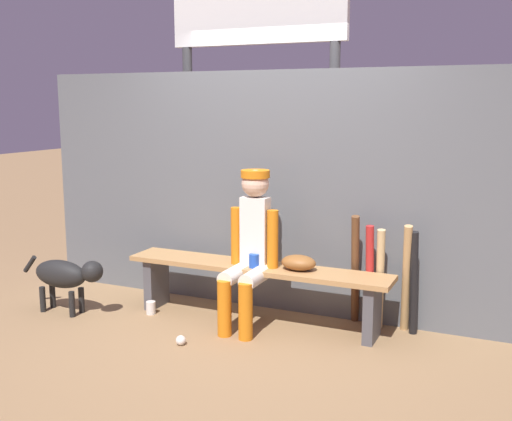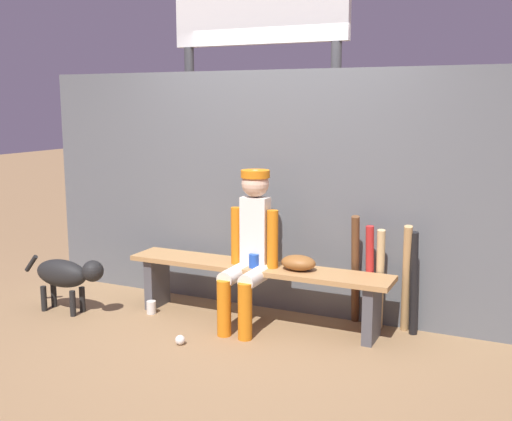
% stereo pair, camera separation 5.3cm
% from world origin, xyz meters
% --- Properties ---
extents(ground_plane, '(30.00, 30.00, 0.00)m').
position_xyz_m(ground_plane, '(0.00, 0.00, 0.00)').
color(ground_plane, olive).
extents(chainlink_fence, '(4.57, 0.03, 2.05)m').
position_xyz_m(chainlink_fence, '(0.00, 0.37, 1.03)').
color(chainlink_fence, '#595E63').
rests_on(chainlink_fence, ground_plane).
extents(dugout_bench, '(2.23, 0.36, 0.48)m').
position_xyz_m(dugout_bench, '(0.00, 0.00, 0.37)').
color(dugout_bench, '#AD7F4C').
rests_on(dugout_bench, ground_plane).
extents(player_seated, '(0.41, 0.55, 1.26)m').
position_xyz_m(player_seated, '(-0.01, -0.11, 0.69)').
color(player_seated, silver).
rests_on(player_seated, ground_plane).
extents(baseball_glove, '(0.28, 0.20, 0.12)m').
position_xyz_m(baseball_glove, '(0.37, 0.00, 0.54)').
color(baseball_glove, brown).
rests_on(baseball_glove, dugout_bench).
extents(bat_wood_dark, '(0.11, 0.26, 0.92)m').
position_xyz_m(bat_wood_dark, '(0.75, 0.27, 0.46)').
color(bat_wood_dark, brown).
rests_on(bat_wood_dark, ground_plane).
extents(bat_aluminum_red, '(0.08, 0.14, 0.85)m').
position_xyz_m(bat_aluminum_red, '(0.89, 0.21, 0.42)').
color(bat_aluminum_red, '#B22323').
rests_on(bat_aluminum_red, ground_plane).
extents(bat_wood_natural, '(0.10, 0.18, 0.83)m').
position_xyz_m(bat_wood_natural, '(0.96, 0.24, 0.41)').
color(bat_wood_natural, tan).
rests_on(bat_wood_natural, ground_plane).
extents(bat_wood_tan, '(0.11, 0.26, 0.88)m').
position_xyz_m(bat_wood_tan, '(1.17, 0.24, 0.44)').
color(bat_wood_tan, tan).
rests_on(bat_wood_tan, ground_plane).
extents(bat_aluminum_black, '(0.07, 0.16, 0.83)m').
position_xyz_m(bat_aluminum_black, '(1.23, 0.22, 0.42)').
color(bat_aluminum_black, black).
rests_on(bat_aluminum_black, ground_plane).
extents(baseball, '(0.07, 0.07, 0.07)m').
position_xyz_m(baseball, '(-0.31, -0.68, 0.04)').
color(baseball, white).
rests_on(baseball, ground_plane).
extents(cup_on_ground, '(0.08, 0.08, 0.11)m').
position_xyz_m(cup_on_ground, '(-0.90, -0.20, 0.06)').
color(cup_on_ground, silver).
rests_on(cup_on_ground, ground_plane).
extents(cup_on_bench, '(0.08, 0.08, 0.11)m').
position_xyz_m(cup_on_bench, '(0.02, -0.08, 0.54)').
color(cup_on_bench, '#1E47AD').
rests_on(cup_on_bench, dugout_bench).
extents(scoreboard, '(2.10, 0.27, 3.46)m').
position_xyz_m(scoreboard, '(-0.48, 1.23, 2.40)').
color(scoreboard, '#3F3F42').
rests_on(scoreboard, ground_plane).
extents(dog, '(0.84, 0.20, 0.49)m').
position_xyz_m(dog, '(-1.56, -0.47, 0.34)').
color(dog, black).
rests_on(dog, ground_plane).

